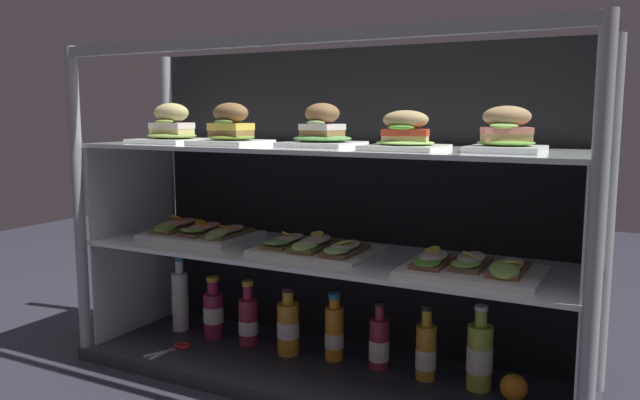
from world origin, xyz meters
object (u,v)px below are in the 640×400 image
at_px(plated_roll_sandwich_center, 231,129).
at_px(juice_bottle_tucked_behind, 379,344).
at_px(open_sandwich_tray_near_right_corner, 200,231).
at_px(open_sandwich_tray_mid_right, 470,266).
at_px(plated_roll_sandwich_left_of_center, 323,131).
at_px(plated_roll_sandwich_far_right, 172,129).
at_px(open_sandwich_tray_right_of_center, 315,247).
at_px(orange_fruit_beside_bottles, 514,388).
at_px(juice_bottle_back_center, 213,313).
at_px(plated_roll_sandwich_near_left_corner, 405,136).
at_px(plated_roll_sandwich_far_left, 506,135).
at_px(kitchen_scissors, 178,347).
at_px(juice_bottle_front_right_end, 288,327).
at_px(juice_bottle_near_post, 248,320).
at_px(juice_bottle_back_left, 426,351).
at_px(juice_bottle_front_fourth, 334,333).
at_px(juice_bottle_front_middle, 180,300).
at_px(juice_bottle_front_left_end, 480,356).

height_order(plated_roll_sandwich_center, juice_bottle_tucked_behind, plated_roll_sandwich_center).
xyz_separation_m(open_sandwich_tray_near_right_corner, open_sandwich_tray_mid_right, (0.89, -0.05, -0.00)).
bearing_deg(open_sandwich_tray_near_right_corner, plated_roll_sandwich_left_of_center, -0.38).
bearing_deg(plated_roll_sandwich_far_right, open_sandwich_tray_right_of_center, 1.01).
bearing_deg(orange_fruit_beside_bottles, juice_bottle_back_center, 178.96).
bearing_deg(plated_roll_sandwich_near_left_corner, plated_roll_sandwich_far_left, 6.63).
distance_m(orange_fruit_beside_bottles, kitchen_scissors, 1.03).
height_order(juice_bottle_front_right_end, juice_bottle_tucked_behind, juice_bottle_front_right_end).
relative_size(plated_roll_sandwich_far_right, kitchen_scissors, 1.31).
distance_m(juice_bottle_near_post, juice_bottle_back_left, 0.59).
bearing_deg(plated_roll_sandwich_far_right, juice_bottle_back_left, 5.83).
height_order(juice_bottle_front_fourth, juice_bottle_tucked_behind, juice_bottle_front_fourth).
bearing_deg(juice_bottle_front_middle, open_sandwich_tray_mid_right, -4.94).
bearing_deg(plated_roll_sandwich_far_right, plated_roll_sandwich_left_of_center, 4.07).
xyz_separation_m(open_sandwich_tray_right_of_center, juice_bottle_front_left_end, (0.46, 0.08, -0.27)).
xyz_separation_m(plated_roll_sandwich_near_left_corner, juice_bottle_front_right_end, (-0.40, 0.09, -0.60)).
xyz_separation_m(juice_bottle_front_middle, orange_fruit_beside_bottles, (1.12, -0.02, -0.07)).
relative_size(open_sandwich_tray_right_of_center, juice_bottle_front_left_end, 1.46).
distance_m(plated_roll_sandwich_far_right, juice_bottle_back_left, 1.03).
distance_m(plated_roll_sandwich_far_left, open_sandwich_tray_near_right_corner, 1.02).
relative_size(juice_bottle_front_right_end, juice_bottle_front_fourth, 1.03).
relative_size(plated_roll_sandwich_far_left, juice_bottle_tucked_behind, 0.87).
bearing_deg(open_sandwich_tray_mid_right, plated_roll_sandwich_left_of_center, 174.10).
bearing_deg(open_sandwich_tray_near_right_corner, open_sandwich_tray_right_of_center, -4.04).
bearing_deg(juice_bottle_front_right_end, juice_bottle_back_left, 2.92).
height_order(juice_bottle_back_center, orange_fruit_beside_bottles, juice_bottle_back_center).
bearing_deg(plated_roll_sandwich_far_right, plated_roll_sandwich_near_left_corner, -2.02).
bearing_deg(open_sandwich_tray_mid_right, kitchen_scissors, -176.69).
xyz_separation_m(juice_bottle_back_left, juice_bottle_front_left_end, (0.15, 0.01, 0.01)).
height_order(plated_roll_sandwich_center, juice_bottle_back_left, plated_roll_sandwich_center).
distance_m(open_sandwich_tray_near_right_corner, juice_bottle_front_left_end, 0.94).
relative_size(plated_roll_sandwich_far_right, juice_bottle_front_fourth, 1.01).
relative_size(plated_roll_sandwich_center, juice_bottle_near_post, 0.91).
bearing_deg(juice_bottle_front_fourth, juice_bottle_front_left_end, -0.16).
relative_size(plated_roll_sandwich_far_right, juice_bottle_tucked_behind, 1.05).
bearing_deg(kitchen_scissors, juice_bottle_near_post, 36.90).
relative_size(plated_roll_sandwich_far_right, plated_roll_sandwich_near_left_corner, 1.09).
relative_size(plated_roll_sandwich_left_of_center, juice_bottle_back_left, 0.94).
xyz_separation_m(open_sandwich_tray_mid_right, juice_bottle_front_middle, (-1.02, 0.09, -0.26)).
bearing_deg(juice_bottle_front_right_end, plated_roll_sandwich_far_right, -170.92).
bearing_deg(plated_roll_sandwich_far_right, juice_bottle_front_fourth, 9.65).
xyz_separation_m(open_sandwich_tray_near_right_corner, juice_bottle_tucked_behind, (0.61, 0.05, -0.29)).
bearing_deg(juice_bottle_front_fourth, plated_roll_sandwich_near_left_corner, -24.57).
distance_m(open_sandwich_tray_near_right_corner, juice_bottle_near_post, 0.33).
relative_size(juice_bottle_front_fourth, juice_bottle_back_left, 0.97).
bearing_deg(juice_bottle_near_post, open_sandwich_tray_right_of_center, -13.01).
height_order(open_sandwich_tray_right_of_center, juice_bottle_tucked_behind, open_sandwich_tray_right_of_center).
bearing_deg(juice_bottle_back_left, open_sandwich_tray_mid_right, -33.53).
xyz_separation_m(plated_roll_sandwich_center, orange_fruit_beside_bottles, (0.82, 0.09, -0.66)).
xyz_separation_m(plated_roll_sandwich_far_right, juice_bottle_front_right_end, (0.39, 0.06, -0.61)).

